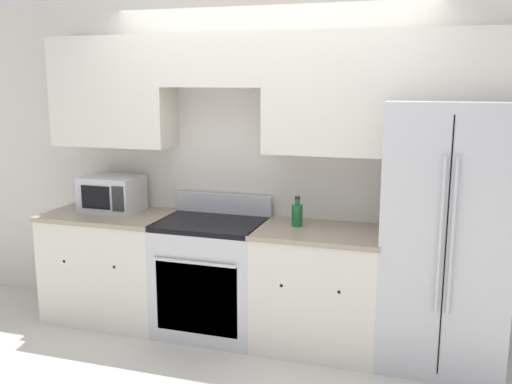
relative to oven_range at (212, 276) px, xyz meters
The scene contains 8 objects.
ground_plane 0.66m from the oven_range, 40.61° to the right, with size 12.00×12.00×0.00m, color beige.
wall_back 1.18m from the oven_range, 35.16° to the left, with size 8.00×0.39×2.60m.
lower_cabinets_left 0.89m from the oven_range, behind, with size 1.01×0.64×0.89m.
lower_cabinets_right 0.84m from the oven_range, ahead, with size 0.91×0.64×0.89m.
oven_range is the anchor object (origin of this frame).
refrigerator 1.76m from the oven_range, ahead, with size 0.82×0.72×1.82m.
microwave 1.09m from the oven_range, behind, with size 0.46×0.36×0.28m.
bottle 0.85m from the oven_range, ahead, with size 0.08×0.08×0.22m.
Camera 1 is at (1.24, -3.61, 1.96)m, focal length 40.00 mm.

